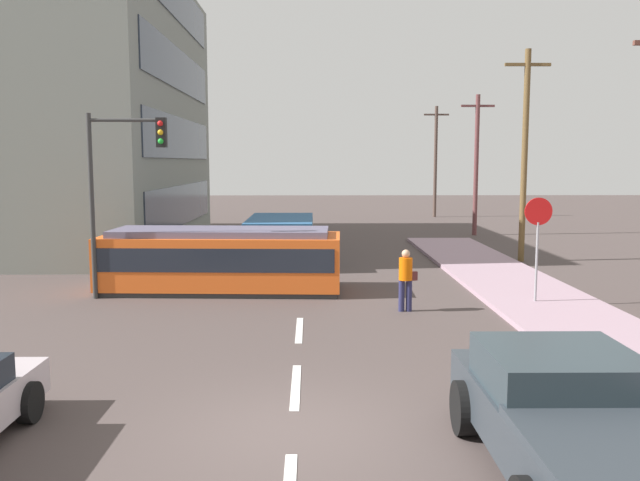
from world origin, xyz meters
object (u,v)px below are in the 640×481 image
(utility_pole_far, at_px, (476,162))
(utility_pole_distant, at_px, (436,159))
(pedestrian_crossing, at_px, (406,277))
(pickup_truck_parked, at_px, (572,420))
(stop_sign, at_px, (538,228))
(streetcar_tram, at_px, (221,259))
(city_bus, at_px, (281,237))
(utility_pole_mid, at_px, (525,152))
(traffic_light_mast, at_px, (120,172))

(utility_pole_far, xyz_separation_m, utility_pole_distant, (0.05, 12.04, 0.19))
(pedestrian_crossing, bearing_deg, pickup_truck_parked, -85.84)
(stop_sign, bearing_deg, utility_pole_distant, 84.68)
(utility_pole_distant, bearing_deg, stop_sign, -95.32)
(pickup_truck_parked, height_order, utility_pole_far, utility_pole_far)
(streetcar_tram, xyz_separation_m, pickup_truck_parked, (6.00, -12.49, -0.20))
(utility_pole_far, bearing_deg, city_bus, -135.40)
(city_bus, xyz_separation_m, pickup_truck_parked, (4.41, -18.12, -0.23))
(pedestrian_crossing, xyz_separation_m, stop_sign, (3.71, 0.60, 1.25))
(pickup_truck_parked, bearing_deg, utility_pole_mid, 74.14)
(pedestrian_crossing, xyz_separation_m, utility_pole_distant, (6.51, 30.62, 3.21))
(utility_pole_far, bearing_deg, pedestrian_crossing, -109.15)
(city_bus, height_order, stop_sign, stop_sign)
(pickup_truck_parked, bearing_deg, city_bus, 103.69)
(utility_pole_mid, bearing_deg, city_bus, -177.76)
(pedestrian_crossing, bearing_deg, streetcar_tram, 151.18)
(utility_pole_mid, distance_m, utility_pole_distant, 21.70)
(city_bus, relative_size, utility_pole_far, 0.70)
(utility_pole_mid, relative_size, utility_pole_far, 1.10)
(pedestrian_crossing, bearing_deg, utility_pole_mid, 56.30)
(utility_pole_distant, bearing_deg, streetcar_tram, -113.09)
(utility_pole_far, height_order, utility_pole_distant, utility_pole_distant)
(pickup_truck_parked, relative_size, stop_sign, 1.74)
(traffic_light_mast, xyz_separation_m, utility_pole_distant, (14.54, 28.82, 0.45))
(streetcar_tram, xyz_separation_m, utility_pole_distant, (11.81, 27.70, 3.15))
(streetcar_tram, relative_size, utility_pole_distant, 0.94)
(pedestrian_crossing, distance_m, stop_sign, 3.96)
(streetcar_tram, height_order, traffic_light_mast, traffic_light_mast)
(stop_sign, xyz_separation_m, utility_pole_far, (2.75, 17.98, 1.77))
(streetcar_tram, distance_m, stop_sign, 9.38)
(traffic_light_mast, relative_size, utility_pole_mid, 0.64)
(stop_sign, xyz_separation_m, utility_pole_mid, (2.25, 8.33, 2.17))
(pedestrian_crossing, height_order, pickup_truck_parked, pedestrian_crossing)
(streetcar_tram, distance_m, utility_pole_distant, 30.28)
(pickup_truck_parked, xyz_separation_m, utility_pole_distant, (5.81, 40.19, 3.36))
(city_bus, distance_m, utility_pole_mid, 10.24)
(utility_pole_far, bearing_deg, streetcar_tram, -126.90)
(traffic_light_mast, bearing_deg, pickup_truck_parked, -52.50)
(city_bus, xyz_separation_m, utility_pole_mid, (9.67, 0.38, 3.33))
(stop_sign, distance_m, utility_pole_distant, 30.22)
(utility_pole_far, bearing_deg, pickup_truck_parked, -101.56)
(utility_pole_mid, xyz_separation_m, utility_pole_distant, (0.55, 21.69, -0.21))
(pedestrian_crossing, relative_size, pickup_truck_parked, 0.33)
(streetcar_tram, bearing_deg, traffic_light_mast, -157.67)
(city_bus, relative_size, traffic_light_mast, 0.98)
(pickup_truck_parked, distance_m, traffic_light_mast, 14.63)
(stop_sign, relative_size, utility_pole_distant, 0.36)
(utility_pole_distant, bearing_deg, pickup_truck_parked, -98.22)
(pedestrian_crossing, bearing_deg, utility_pole_far, 70.85)
(stop_sign, xyz_separation_m, utility_pole_distant, (2.80, 30.02, 1.96))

